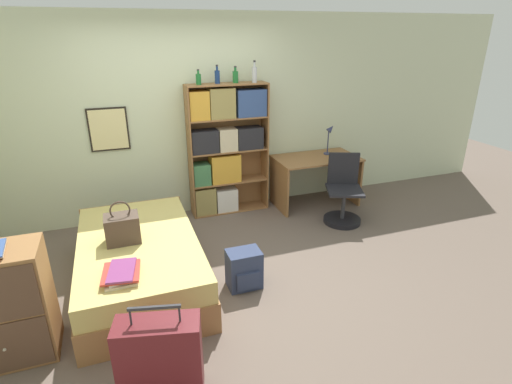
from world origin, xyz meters
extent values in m
plane|color=#66564C|center=(0.00, 0.00, 0.00)|extent=(14.00, 14.00, 0.00)
cube|color=beige|center=(0.00, 1.61, 1.30)|extent=(10.00, 0.06, 2.60)
cube|color=black|center=(-0.87, 1.57, 1.24)|extent=(0.46, 0.02, 0.53)
cube|color=beige|center=(-0.87, 1.56, 1.24)|extent=(0.42, 0.01, 0.49)
cube|color=olive|center=(-0.73, 0.00, 0.15)|extent=(1.13, 1.91, 0.29)
cube|color=tan|center=(-0.73, 0.00, 0.40)|extent=(1.10, 1.88, 0.21)
cube|color=olive|center=(-0.73, 0.93, 0.25)|extent=(1.13, 0.04, 0.50)
cube|color=#47382D|center=(-0.85, 0.01, 0.64)|extent=(0.31, 0.23, 0.27)
torus|color=#47382D|center=(-0.85, 0.01, 0.83)|extent=(0.19, 0.02, 0.19)
cube|color=beige|center=(-0.91, -0.60, 0.51)|extent=(0.25, 0.35, 0.02)
cube|color=silver|center=(-0.91, -0.61, 0.53)|extent=(0.24, 0.29, 0.02)
cube|color=#B2382D|center=(-0.90, -0.60, 0.55)|extent=(0.33, 0.36, 0.02)
cube|color=#7A336B|center=(-0.90, -0.61, 0.57)|extent=(0.26, 0.38, 0.02)
cube|color=#5B191E|center=(-0.71, -1.39, 0.31)|extent=(0.60, 0.36, 0.61)
cylinder|color=#2D2D33|center=(-0.86, -1.35, 0.67)|extent=(0.01, 0.01, 0.12)
cylinder|color=#2D2D33|center=(-0.56, -1.43, 0.67)|extent=(0.01, 0.01, 0.12)
cube|color=#2D2D33|center=(-0.71, -1.39, 0.73)|extent=(0.33, 0.10, 0.02)
cube|color=olive|center=(-1.75, -0.63, 0.46)|extent=(0.64, 0.42, 0.92)
cube|color=#513828|center=(-1.75, -0.84, 0.24)|extent=(0.60, 0.01, 0.42)
sphere|color=#B2A893|center=(-1.75, -0.85, 0.24)|extent=(0.02, 0.02, 0.02)
cube|color=olive|center=(0.08, 1.42, 0.87)|extent=(0.02, 0.28, 1.75)
cube|color=olive|center=(1.12, 1.42, 0.87)|extent=(0.02, 0.28, 1.75)
cube|color=olive|center=(0.60, 1.56, 0.87)|extent=(1.06, 0.01, 1.75)
cube|color=olive|center=(0.60, 1.42, 0.01)|extent=(1.03, 0.28, 0.02)
cube|color=olive|center=(0.60, 1.42, 0.44)|extent=(1.03, 0.28, 0.02)
cube|color=olive|center=(0.60, 1.42, 0.87)|extent=(1.03, 0.28, 0.02)
cube|color=olive|center=(0.60, 1.42, 1.31)|extent=(1.03, 0.28, 0.02)
cube|color=olive|center=(0.60, 1.42, 1.74)|extent=(1.03, 0.28, 0.02)
cube|color=#99894C|center=(0.24, 1.41, 0.20)|extent=(0.28, 0.21, 0.37)
cube|color=silver|center=(0.54, 1.41, 0.18)|extent=(0.29, 0.21, 0.32)
cube|color=#427A4C|center=(0.21, 1.41, 0.59)|extent=(0.22, 0.21, 0.29)
cube|color=gold|center=(0.54, 1.41, 0.64)|extent=(0.40, 0.21, 0.38)
cube|color=#232328|center=(0.27, 1.41, 1.03)|extent=(0.35, 0.21, 0.30)
cube|color=beige|center=(0.58, 1.41, 1.03)|extent=(0.24, 0.21, 0.29)
cube|color=#232328|center=(0.88, 1.41, 1.03)|extent=(0.35, 0.21, 0.29)
cube|color=gold|center=(0.22, 1.41, 1.50)|extent=(0.25, 0.21, 0.36)
cube|color=#99894C|center=(0.52, 1.41, 1.51)|extent=(0.33, 0.21, 0.38)
cube|color=#334C84|center=(0.91, 1.41, 1.49)|extent=(0.39, 0.21, 0.35)
cylinder|color=#1E6B2D|center=(0.24, 1.41, 1.81)|extent=(0.06, 0.06, 0.13)
cylinder|color=#1E6B2D|center=(0.24, 1.41, 1.90)|extent=(0.03, 0.03, 0.04)
cylinder|color=#232328|center=(0.24, 1.41, 1.92)|extent=(0.03, 0.03, 0.01)
cylinder|color=navy|center=(0.48, 1.44, 1.83)|extent=(0.06, 0.06, 0.16)
cylinder|color=navy|center=(0.48, 1.44, 1.93)|extent=(0.03, 0.03, 0.05)
cylinder|color=#232328|center=(0.48, 1.44, 1.97)|extent=(0.03, 0.03, 0.02)
cylinder|color=#1E6B2D|center=(0.72, 1.44, 1.82)|extent=(0.07, 0.07, 0.14)
cylinder|color=#1E6B2D|center=(0.72, 1.44, 1.91)|extent=(0.03, 0.03, 0.05)
cylinder|color=#232328|center=(0.72, 1.44, 1.94)|extent=(0.03, 0.03, 0.02)
cylinder|color=#B7BCC1|center=(0.96, 1.39, 1.84)|extent=(0.07, 0.07, 0.19)
cylinder|color=#B7BCC1|center=(0.96, 1.39, 1.97)|extent=(0.03, 0.03, 0.06)
cylinder|color=#232328|center=(0.96, 1.39, 2.01)|extent=(0.03, 0.03, 0.02)
cube|color=olive|center=(1.83, 1.23, 0.69)|extent=(1.17, 0.68, 0.02)
cube|color=olive|center=(1.26, 1.23, 0.34)|extent=(0.03, 0.64, 0.68)
cube|color=olive|center=(2.39, 1.23, 0.34)|extent=(0.03, 0.64, 0.68)
cylinder|color=navy|center=(2.05, 1.32, 0.71)|extent=(0.10, 0.10, 0.02)
cylinder|color=navy|center=(2.05, 1.32, 0.89)|extent=(0.02, 0.02, 0.33)
cone|color=navy|center=(2.08, 1.32, 1.08)|extent=(0.13, 0.09, 0.13)
cylinder|color=black|center=(1.89, 0.54, 0.03)|extent=(0.49, 0.49, 0.06)
cylinder|color=#333338|center=(1.89, 0.54, 0.22)|extent=(0.05, 0.05, 0.44)
cube|color=black|center=(1.89, 0.54, 0.46)|extent=(0.57, 0.57, 0.03)
cube|color=black|center=(1.96, 0.73, 0.68)|extent=(0.39, 0.18, 0.43)
cube|color=#2D3856|center=(0.22, -0.37, 0.20)|extent=(0.33, 0.23, 0.39)
cube|color=#2D3856|center=(0.22, -0.51, 0.14)|extent=(0.23, 0.03, 0.18)
camera|label=1|loc=(-0.80, -3.56, 2.38)|focal=28.00mm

